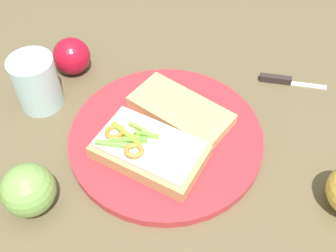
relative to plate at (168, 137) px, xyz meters
The scene contains 8 objects.
ground_plane 0.01m from the plate, ahead, with size 2.00×2.00×0.00m, color brown.
plate is the anchor object (origin of this frame).
sandwich 0.06m from the plate, 121.99° to the right, with size 0.19×0.16×0.04m.
bread_slice_side 0.05m from the plate, 60.48° to the left, with size 0.17×0.08×0.02m, color tan.
apple_2 0.22m from the plate, 148.59° to the right, with size 0.08×0.08×0.08m, color #76A44D.
apple_3 0.24m from the plate, 135.18° to the left, with size 0.07×0.07×0.07m, color #B10F25.
drinking_glass 0.24m from the plate, 158.06° to the left, with size 0.08×0.08×0.09m, color silver.
knife 0.25m from the plate, 31.70° to the left, with size 0.12×0.03×0.01m.
Camera 1 is at (-0.00, -0.41, 0.52)m, focal length 43.86 mm.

